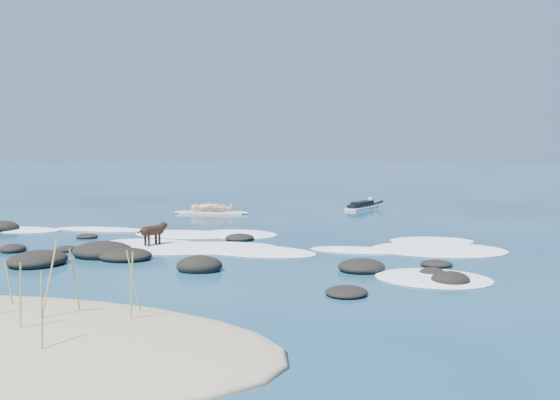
# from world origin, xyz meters

# --- Properties ---
(ground) EXTENTS (160.00, 160.00, 0.00)m
(ground) POSITION_xyz_m (0.00, 0.00, 0.00)
(ground) COLOR #0A2642
(ground) RESTS_ON ground
(dune_grass) EXTENTS (4.21, 2.01, 1.23)m
(dune_grass) POSITION_xyz_m (0.51, -7.70, 0.63)
(dune_grass) COLOR #949448
(dune_grass) RESTS_ON ground
(reef_rocks) EXTENTS (14.25, 6.85, 0.45)m
(reef_rocks) POSITION_xyz_m (-0.46, -1.88, 0.09)
(reef_rocks) COLOR black
(reef_rocks) RESTS_ON ground
(breaking_foam) EXTENTS (15.64, 7.18, 0.12)m
(breaking_foam) POSITION_xyz_m (1.67, 0.53, 0.01)
(breaking_foam) COLOR white
(breaking_foam) RESTS_ON ground
(standing_surfer_rig) EXTENTS (2.94, 0.81, 1.67)m
(standing_surfer_rig) POSITION_xyz_m (-1.93, 7.49, 0.66)
(standing_surfer_rig) COLOR #FBEFC8
(standing_surfer_rig) RESTS_ON ground
(paddling_surfer_rig) EXTENTS (1.46, 2.48, 0.44)m
(paddling_surfer_rig) POSITION_xyz_m (3.57, 10.73, 0.15)
(paddling_surfer_rig) COLOR white
(paddling_surfer_rig) RESTS_ON ground
(dog) EXTENTS (0.54, 0.98, 0.66)m
(dog) POSITION_xyz_m (-0.75, -0.39, 0.44)
(dog) COLOR black
(dog) RESTS_ON ground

